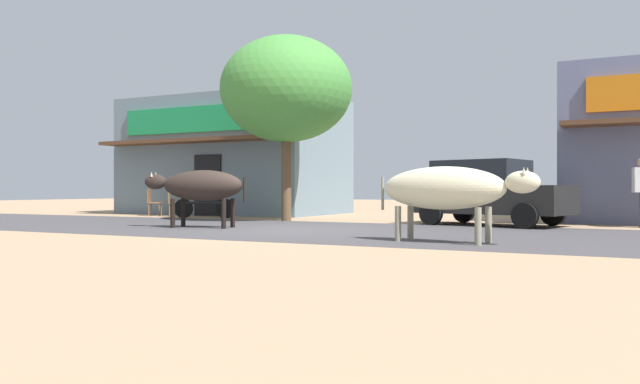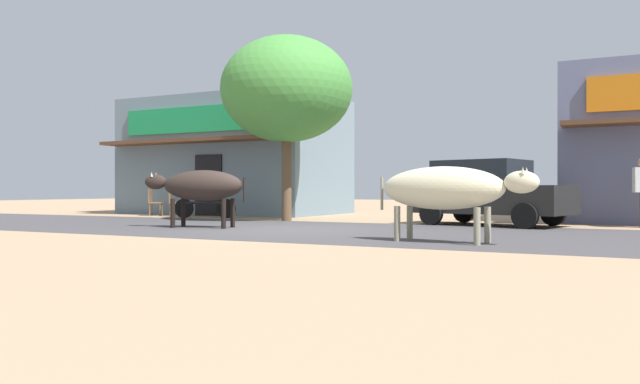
# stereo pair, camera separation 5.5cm
# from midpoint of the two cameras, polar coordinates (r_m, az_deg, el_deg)

# --- Properties ---
(ground) EXTENTS (80.00, 80.00, 0.00)m
(ground) POSITION_cam_midpoint_polar(r_m,az_deg,el_deg) (14.34, -3.79, -3.38)
(ground) COLOR tan
(asphalt_road) EXTENTS (72.00, 6.45, 0.00)m
(asphalt_road) POSITION_cam_midpoint_polar(r_m,az_deg,el_deg) (14.34, -3.79, -3.37)
(asphalt_road) COLOR #434043
(asphalt_road) RESTS_ON ground
(storefront_left_cafe) EXTENTS (7.74, 5.63, 4.28)m
(storefront_left_cafe) POSITION_cam_midpoint_polar(r_m,az_deg,el_deg) (23.99, -7.60, 3.19)
(storefront_left_cafe) COLOR slate
(storefront_left_cafe) RESTS_ON ground
(roadside_tree) EXTENTS (3.80, 3.80, 5.31)m
(roadside_tree) POSITION_cam_midpoint_polar(r_m,az_deg,el_deg) (18.21, -2.98, 9.31)
(roadside_tree) COLOR brown
(roadside_tree) RESTS_ON ground
(parked_hatchback_car) EXTENTS (4.08, 2.61, 1.64)m
(parked_hatchback_car) POSITION_cam_midpoint_polar(r_m,az_deg,el_deg) (16.30, 15.22, 0.01)
(parked_hatchback_car) COLOR black
(parked_hatchback_car) RESTS_ON ground
(parked_motorcycle) EXTENTS (1.88, 0.75, 1.05)m
(parked_motorcycle) POSITION_cam_midpoint_polar(r_m,az_deg,el_deg) (19.95, -10.31, -1.02)
(parked_motorcycle) COLOR black
(parked_motorcycle) RESTS_ON ground
(cow_near_brown) EXTENTS (2.57, 1.15, 1.36)m
(cow_near_brown) POSITION_cam_midpoint_polar(r_m,az_deg,el_deg) (15.02, -10.75, 0.54)
(cow_near_brown) COLOR #2D231E
(cow_near_brown) RESTS_ON ground
(cow_far_dark) EXTENTS (2.82, 1.00, 1.30)m
(cow_far_dark) POSITION_cam_midpoint_polar(r_m,az_deg,el_deg) (10.83, 11.48, 0.30)
(cow_far_dark) COLOR beige
(cow_far_dark) RESTS_ON ground
(cafe_chair_near_tree) EXTENTS (0.60, 0.60, 0.92)m
(cafe_chair_near_tree) POSITION_cam_midpoint_polar(r_m,az_deg,el_deg) (22.21, -14.88, -0.78)
(cafe_chair_near_tree) COLOR brown
(cafe_chair_near_tree) RESTS_ON ground
(cafe_chair_by_doorway) EXTENTS (0.62, 0.62, 0.92)m
(cafe_chair_by_doorway) POSITION_cam_midpoint_polar(r_m,az_deg,el_deg) (21.60, -13.14, -0.81)
(cafe_chair_by_doorway) COLOR brown
(cafe_chair_by_doorway) RESTS_ON ground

